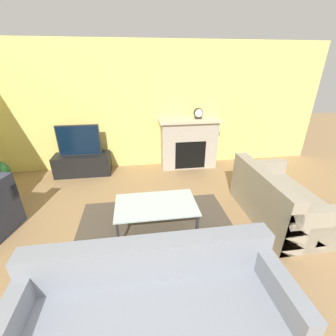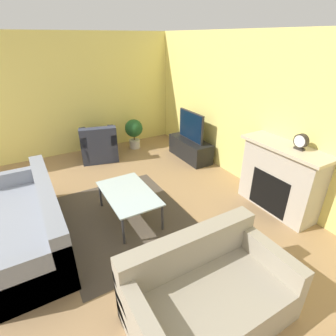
{
  "view_description": "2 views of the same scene",
  "coord_description": "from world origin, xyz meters",
  "px_view_note": "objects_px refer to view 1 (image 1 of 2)",
  "views": [
    {
      "loc": [
        0.05,
        -0.15,
        2.23
      ],
      "look_at": [
        0.53,
        3.16,
        0.68
      ],
      "focal_mm": 24.0,
      "sensor_mm": 36.0,
      "label": 1
    },
    {
      "loc": [
        3.5,
        1.3,
        2.59
      ],
      "look_at": [
        0.39,
        3.09,
        0.78
      ],
      "focal_mm": 28.0,
      "sensor_mm": 36.0,
      "label": 2
    }
  ],
  "objects_px": {
    "couch_loveseat": "(278,202)",
    "mantel_clock": "(198,113)",
    "tv": "(79,140)",
    "coffee_table": "(156,206)",
    "couch_sectional": "(154,312)"
  },
  "relations": [
    {
      "from": "couch_loveseat",
      "to": "mantel_clock",
      "type": "relative_size",
      "value": 6.78
    },
    {
      "from": "tv",
      "to": "mantel_clock",
      "type": "height_order",
      "value": "mantel_clock"
    },
    {
      "from": "couch_loveseat",
      "to": "coffee_table",
      "type": "height_order",
      "value": "couch_loveseat"
    },
    {
      "from": "tv",
      "to": "coffee_table",
      "type": "relative_size",
      "value": 0.77
    },
    {
      "from": "coffee_table",
      "to": "couch_loveseat",
      "type": "bearing_deg",
      "value": 1.35
    },
    {
      "from": "tv",
      "to": "coffee_table",
      "type": "distance_m",
      "value": 2.56
    },
    {
      "from": "tv",
      "to": "couch_sectional",
      "type": "xyz_separation_m",
      "value": [
        1.26,
        -3.5,
        -0.49
      ]
    },
    {
      "from": "couch_sectional",
      "to": "coffee_table",
      "type": "xyz_separation_m",
      "value": [
        0.15,
        1.39,
        0.13
      ]
    },
    {
      "from": "couch_loveseat",
      "to": "couch_sectional",
      "type": "bearing_deg",
      "value": 124.79
    },
    {
      "from": "couch_sectional",
      "to": "couch_loveseat",
      "type": "height_order",
      "value": "same"
    },
    {
      "from": "mantel_clock",
      "to": "couch_loveseat",
      "type": "bearing_deg",
      "value": -70.95
    },
    {
      "from": "couch_sectional",
      "to": "couch_loveseat",
      "type": "xyz_separation_m",
      "value": [
        2.06,
        1.43,
        -0.0
      ]
    },
    {
      "from": "tv",
      "to": "mantel_clock",
      "type": "relative_size",
      "value": 3.67
    },
    {
      "from": "couch_sectional",
      "to": "mantel_clock",
      "type": "xyz_separation_m",
      "value": [
        1.32,
        3.59,
        0.96
      ]
    },
    {
      "from": "couch_loveseat",
      "to": "tv",
      "type": "bearing_deg",
      "value": 58.16
    }
  ]
}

